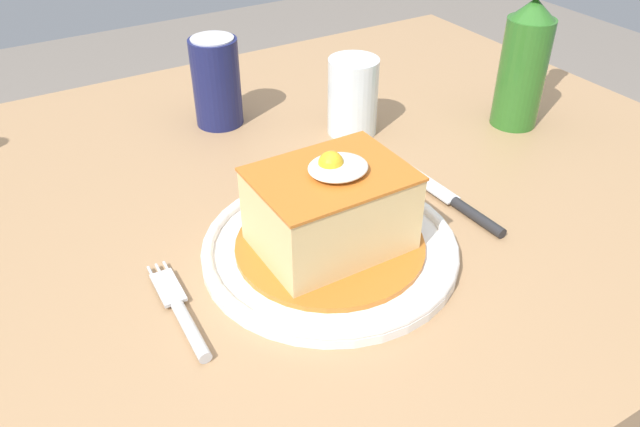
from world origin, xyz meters
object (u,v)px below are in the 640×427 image
at_px(fork, 183,316).
at_px(soda_can, 216,82).
at_px(main_plate, 330,248).
at_px(knife, 463,207).
at_px(drinking_glass, 353,101).
at_px(beer_bottle_green_far, 525,56).

height_order(fork, soda_can, soda_can).
height_order(main_plate, knife, main_plate).
xyz_separation_m(soda_can, drinking_glass, (0.15, -0.12, -0.02)).
distance_m(main_plate, drinking_glass, 0.28).
bearing_deg(knife, drinking_glass, 90.19).
bearing_deg(drinking_glass, beer_bottle_green_far, -24.76).
relative_size(main_plate, knife, 1.59).
bearing_deg(drinking_glass, main_plate, -128.03).
bearing_deg(fork, drinking_glass, 34.50).
xyz_separation_m(fork, soda_can, (0.19, 0.35, 0.06)).
distance_m(fork, knife, 0.34).
bearing_deg(beer_bottle_green_far, main_plate, -162.49).
height_order(knife, beer_bottle_green_far, beer_bottle_green_far).
relative_size(main_plate, drinking_glass, 2.51).
xyz_separation_m(main_plate, drinking_glass, (0.17, 0.22, 0.04)).
xyz_separation_m(main_plate, fork, (-0.17, -0.01, -0.00)).
bearing_deg(soda_can, fork, -118.32).
distance_m(knife, beer_bottle_green_far, 0.26).
relative_size(main_plate, beer_bottle_green_far, 0.99).
relative_size(soda_can, beer_bottle_green_far, 0.47).
distance_m(fork, beer_bottle_green_far, 0.57).
bearing_deg(soda_can, beer_bottle_green_far, -31.22).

